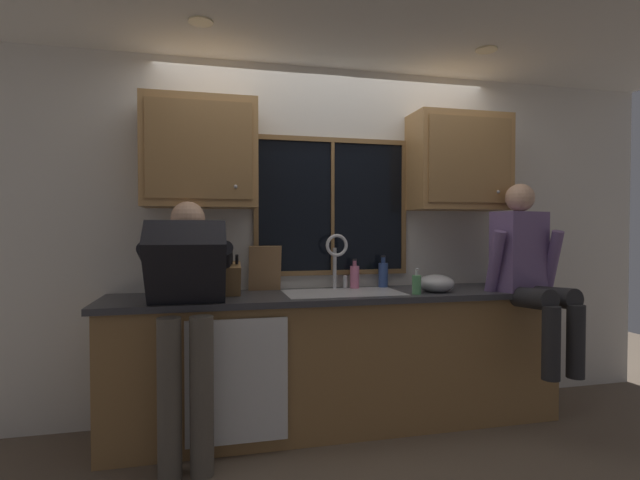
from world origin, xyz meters
TOP-DOWN VIEW (x-y plane):
  - back_wall at (0.00, 0.06)m, footprint 5.46×0.12m
  - ceiling_downlight_left at (-0.92, -0.60)m, footprint 0.14×0.14m
  - ceiling_downlight_right at (0.92, -0.60)m, footprint 0.14×0.14m
  - window_glass at (0.02, -0.01)m, footprint 1.10×0.02m
  - window_frame_top at (0.02, -0.02)m, footprint 1.17×0.02m
  - window_frame_bottom at (0.02, -0.02)m, footprint 1.17×0.02m
  - window_frame_left at (-0.55, -0.02)m, footprint 0.03×0.02m
  - window_frame_right at (0.58, -0.02)m, footprint 0.03×0.02m
  - window_mullion_center at (0.02, -0.02)m, footprint 0.02×0.02m
  - lower_cabinet_run at (0.00, -0.29)m, footprint 3.06×0.58m
  - countertop at (0.00, -0.31)m, footprint 3.12×0.62m
  - dishwasher_front at (-0.72, -0.61)m, footprint 0.60×0.02m
  - upper_cabinet_left at (-0.93, -0.17)m, footprint 0.74×0.36m
  - upper_cabinet_right at (0.97, -0.17)m, footprint 0.74×0.36m
  - sink at (0.02, -0.30)m, footprint 0.80×0.46m
  - faucet at (0.03, -0.12)m, footprint 0.18×0.09m
  - person_standing at (-1.01, -0.60)m, footprint 0.53×0.70m
  - person_sitting_on_counter at (1.28, -0.57)m, footprint 0.54×0.65m
  - knife_block at (-0.74, -0.29)m, footprint 0.12×0.18m
  - cutting_board at (-0.49, -0.08)m, footprint 0.23×0.09m
  - mixing_bowl at (0.67, -0.40)m, footprint 0.25×0.25m
  - soap_dispenser at (0.48, -0.49)m, footprint 0.06×0.07m
  - bottle_green_glass at (0.17, -0.10)m, footprint 0.07×0.07m
  - bottle_tall_clear at (0.39, -0.08)m, footprint 0.07×0.07m

SIDE VIEW (x-z plane):
  - lower_cabinet_run at x=0.00m, z-range 0.00..0.88m
  - dishwasher_front at x=-0.72m, z-range 0.09..0.83m
  - sink at x=0.02m, z-range 0.72..0.93m
  - countertop at x=0.00m, z-range 0.88..0.92m
  - person_standing at x=-1.01m, z-range 0.19..1.72m
  - mixing_bowl at x=0.67m, z-range 0.91..1.04m
  - soap_dispenser at x=0.48m, z-range 0.90..1.08m
  - bottle_green_glass at x=0.17m, z-range 0.90..1.12m
  - bottle_tall_clear at x=0.39m, z-range 0.90..1.14m
  - knife_block at x=-0.74m, z-range 0.87..1.19m
  - window_frame_bottom at x=0.02m, z-range 1.01..1.05m
  - cutting_board at x=-0.49m, z-range 0.92..1.24m
  - person_sitting_on_counter at x=1.28m, z-range 0.47..1.73m
  - faucet at x=0.03m, z-range 0.97..1.37m
  - back_wall at x=0.00m, z-range 0.00..2.55m
  - window_glass at x=0.02m, z-range 1.05..2.00m
  - window_frame_left at x=-0.55m, z-range 1.05..2.00m
  - window_frame_right at x=0.58m, z-range 1.05..2.00m
  - window_mullion_center at x=0.02m, z-range 1.05..2.00m
  - upper_cabinet_left at x=-0.93m, z-range 1.50..2.22m
  - upper_cabinet_right at x=0.97m, z-range 1.50..2.22m
  - window_frame_top at x=0.02m, z-range 2.00..2.04m
  - ceiling_downlight_left at x=-0.92m, z-range 2.54..2.55m
  - ceiling_downlight_right at x=0.92m, z-range 2.54..2.55m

